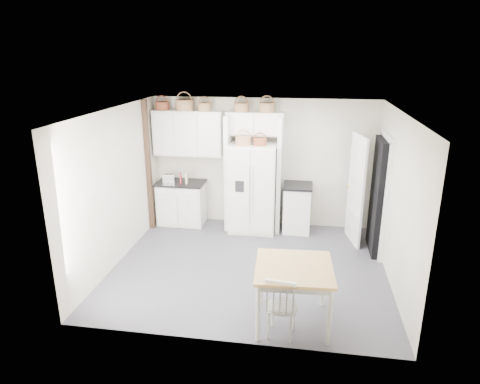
# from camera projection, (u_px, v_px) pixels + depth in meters

# --- Properties ---
(floor) EXTENTS (4.50, 4.50, 0.00)m
(floor) POSITION_uv_depth(u_px,v_px,m) (249.00, 266.00, 7.22)
(floor) COLOR #44434C
(floor) RESTS_ON ground
(ceiling) EXTENTS (4.50, 4.50, 0.00)m
(ceiling) POSITION_uv_depth(u_px,v_px,m) (250.00, 111.00, 6.41)
(ceiling) COLOR white
(ceiling) RESTS_ON wall_back
(wall_back) EXTENTS (4.50, 0.00, 4.50)m
(wall_back) POSITION_uv_depth(u_px,v_px,m) (263.00, 163.00, 8.69)
(wall_back) COLOR #B9B299
(wall_back) RESTS_ON floor
(wall_left) EXTENTS (0.00, 4.00, 4.00)m
(wall_left) POSITION_uv_depth(u_px,v_px,m) (117.00, 187.00, 7.15)
(wall_left) COLOR #B9B299
(wall_left) RESTS_ON floor
(wall_right) EXTENTS (0.00, 4.00, 4.00)m
(wall_right) POSITION_uv_depth(u_px,v_px,m) (397.00, 201.00, 6.48)
(wall_right) COLOR #B9B299
(wall_right) RESTS_ON floor
(refrigerator) EXTENTS (0.91, 0.73, 1.76)m
(refrigerator) POSITION_uv_depth(u_px,v_px,m) (253.00, 188.00, 8.47)
(refrigerator) COLOR white
(refrigerator) RESTS_ON floor
(base_cab_left) EXTENTS (0.94, 0.59, 0.87)m
(base_cab_left) POSITION_uv_depth(u_px,v_px,m) (182.00, 203.00, 8.93)
(base_cab_left) COLOR silver
(base_cab_left) RESTS_ON floor
(base_cab_right) EXTENTS (0.52, 0.63, 0.92)m
(base_cab_right) POSITION_uv_depth(u_px,v_px,m) (297.00, 208.00, 8.56)
(base_cab_right) COLOR silver
(base_cab_right) RESTS_ON floor
(dining_table) EXTENTS (1.05, 1.05, 0.82)m
(dining_table) POSITION_uv_depth(u_px,v_px,m) (293.00, 295.00, 5.62)
(dining_table) COLOR brown
(dining_table) RESTS_ON floor
(windsor_chair) EXTENTS (0.44, 0.41, 0.82)m
(windsor_chair) POSITION_uv_depth(u_px,v_px,m) (282.00, 307.00, 5.35)
(windsor_chair) COLOR silver
(windsor_chair) RESTS_ON floor
(counter_left) EXTENTS (0.98, 0.63, 0.04)m
(counter_left) POSITION_uv_depth(u_px,v_px,m) (181.00, 183.00, 8.79)
(counter_left) COLOR black
(counter_left) RESTS_ON base_cab_left
(counter_right) EXTENTS (0.57, 0.67, 0.04)m
(counter_right) POSITION_uv_depth(u_px,v_px,m) (298.00, 186.00, 8.41)
(counter_right) COLOR black
(counter_right) RESTS_ON base_cab_right
(toaster) EXTENTS (0.26, 0.17, 0.16)m
(toaster) POSITION_uv_depth(u_px,v_px,m) (169.00, 178.00, 8.76)
(toaster) COLOR silver
(toaster) RESTS_ON counter_left
(cookbook_red) EXTENTS (0.06, 0.15, 0.21)m
(cookbook_red) POSITION_uv_depth(u_px,v_px,m) (181.00, 178.00, 8.67)
(cookbook_red) COLOR maroon
(cookbook_red) RESTS_ON counter_left
(cookbook_cream) EXTENTS (0.05, 0.15, 0.22)m
(cookbook_cream) POSITION_uv_depth(u_px,v_px,m) (187.00, 178.00, 8.65)
(cookbook_cream) COLOR beige
(cookbook_cream) RESTS_ON counter_left
(basket_upper_a) EXTENTS (0.28, 0.28, 0.16)m
(basket_upper_a) POSITION_uv_depth(u_px,v_px,m) (162.00, 106.00, 8.48)
(basket_upper_a) COLOR brown
(basket_upper_a) RESTS_ON upper_cabinet
(basket_upper_b) EXTENTS (0.35, 0.35, 0.21)m
(basket_upper_b) POSITION_uv_depth(u_px,v_px,m) (184.00, 105.00, 8.41)
(basket_upper_b) COLOR #986845
(basket_upper_b) RESTS_ON upper_cabinet
(basket_upper_c) EXTENTS (0.27, 0.27, 0.15)m
(basket_upper_c) POSITION_uv_depth(u_px,v_px,m) (204.00, 107.00, 8.36)
(basket_upper_c) COLOR #986845
(basket_upper_c) RESTS_ON upper_cabinet
(basket_bridge_a) EXTENTS (0.29, 0.29, 0.16)m
(basket_bridge_a) POSITION_uv_depth(u_px,v_px,m) (241.00, 107.00, 8.24)
(basket_bridge_a) COLOR #986845
(basket_bridge_a) RESTS_ON bridge_cabinet
(basket_bridge_b) EXTENTS (0.31, 0.31, 0.18)m
(basket_bridge_b) POSITION_uv_depth(u_px,v_px,m) (267.00, 107.00, 8.17)
(basket_bridge_b) COLOR #986845
(basket_bridge_b) RESTS_ON bridge_cabinet
(basket_fridge_a) EXTENTS (0.30, 0.30, 0.16)m
(basket_fridge_a) POSITION_uv_depth(u_px,v_px,m) (243.00, 141.00, 8.11)
(basket_fridge_a) COLOR #986845
(basket_fridge_a) RESTS_ON refrigerator
(basket_fridge_b) EXTENTS (0.25, 0.25, 0.13)m
(basket_fridge_b) POSITION_uv_depth(u_px,v_px,m) (260.00, 142.00, 8.07)
(basket_fridge_b) COLOR brown
(basket_fridge_b) RESTS_ON refrigerator
(upper_cabinet) EXTENTS (1.40, 0.34, 0.90)m
(upper_cabinet) POSITION_uv_depth(u_px,v_px,m) (188.00, 133.00, 8.57)
(upper_cabinet) COLOR silver
(upper_cabinet) RESTS_ON wall_back
(bridge_cabinet) EXTENTS (1.12, 0.34, 0.45)m
(bridge_cabinet) POSITION_uv_depth(u_px,v_px,m) (255.00, 123.00, 8.30)
(bridge_cabinet) COLOR silver
(bridge_cabinet) RESTS_ON wall_back
(fridge_panel_left) EXTENTS (0.08, 0.60, 2.30)m
(fridge_panel_left) POSITION_uv_depth(u_px,v_px,m) (229.00, 172.00, 8.56)
(fridge_panel_left) COLOR silver
(fridge_panel_left) RESTS_ON floor
(fridge_panel_right) EXTENTS (0.08, 0.60, 2.30)m
(fridge_panel_right) POSITION_uv_depth(u_px,v_px,m) (280.00, 175.00, 8.41)
(fridge_panel_right) COLOR silver
(fridge_panel_right) RESTS_ON floor
(trim_post) EXTENTS (0.09, 0.09, 2.60)m
(trim_post) POSITION_uv_depth(u_px,v_px,m) (148.00, 167.00, 8.41)
(trim_post) COLOR black
(trim_post) RESTS_ON floor
(doorway_void) EXTENTS (0.18, 0.85, 2.05)m
(doorway_void) POSITION_uv_depth(u_px,v_px,m) (379.00, 197.00, 7.52)
(doorway_void) COLOR black
(doorway_void) RESTS_ON floor
(door_slab) EXTENTS (0.21, 0.79, 2.05)m
(door_slab) POSITION_uv_depth(u_px,v_px,m) (356.00, 190.00, 7.89)
(door_slab) COLOR white
(door_slab) RESTS_ON floor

